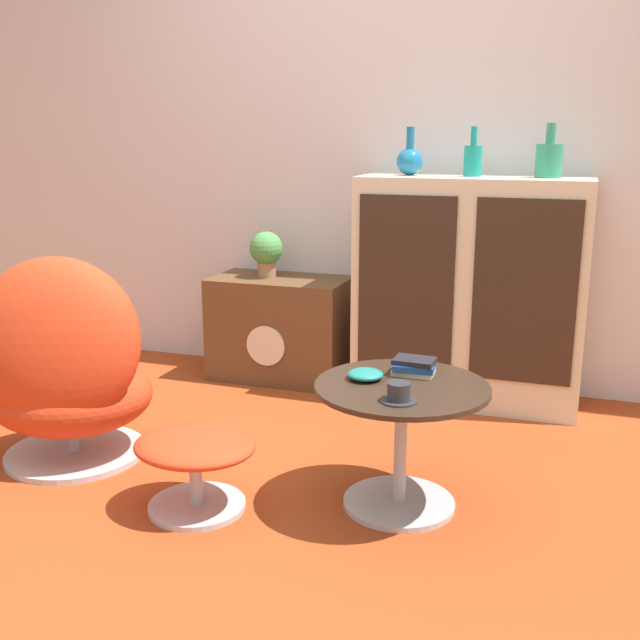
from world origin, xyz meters
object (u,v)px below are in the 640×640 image
object	(u,v)px
vase_inner_left	(473,159)
coffee_table	(401,427)
sideboard	(470,291)
book_stack	(414,367)
vase_leftmost	(410,160)
teacup	(399,394)
ottoman	(195,455)
vase_inner_right	(549,159)
bowl	(365,374)
tv_console	(280,328)
potted_plant	(266,251)
egg_chair	(64,371)

from	to	relation	value
vase_inner_left	coffee_table	bearing A→B (deg)	-91.80
sideboard	book_stack	xyz separation A→B (m)	(-0.04, -1.06, -0.06)
vase_leftmost	vase_inner_left	xyz separation A→B (m)	(0.30, 0.00, 0.01)
teacup	sideboard	bearing A→B (deg)	88.88
ottoman	vase_inner_right	world-z (taller)	vase_inner_right
vase_leftmost	sideboard	bearing A→B (deg)	-0.71
teacup	bowl	bearing A→B (deg)	132.11
vase_leftmost	vase_inner_right	distance (m)	0.63
tv_console	bowl	distance (m)	1.44
sideboard	coffee_table	bearing A→B (deg)	-92.54
tv_console	potted_plant	xyz separation A→B (m)	(-0.07, 0.00, 0.41)
ottoman	potted_plant	bearing A→B (deg)	103.39
vase_inner_right	egg_chair	bearing A→B (deg)	-143.39
coffee_table	vase_inner_right	size ratio (longest dim) A/B	2.51
vase_inner_right	bowl	world-z (taller)	vase_inner_right
vase_inner_right	vase_leftmost	bearing A→B (deg)	180.00
tv_console	ottoman	xyz separation A→B (m)	(0.27, -1.45, -0.07)
coffee_table	vase_leftmost	size ratio (longest dim) A/B	2.68
vase_inner_right	potted_plant	xyz separation A→B (m)	(-1.39, 0.01, -0.49)
vase_inner_left	vase_inner_right	xyz separation A→B (m)	(0.34, 0.00, 0.00)
sideboard	tv_console	distance (m)	1.03
tv_console	bowl	xyz separation A→B (m)	(0.80, -1.18, 0.20)
sideboard	vase_inner_left	distance (m)	0.62
sideboard	potted_plant	xyz separation A→B (m)	(-1.06, 0.01, 0.14)
egg_chair	coffee_table	bearing A→B (deg)	3.30
sideboard	vase_leftmost	size ratio (longest dim) A/B	4.84
coffee_table	vase_leftmost	xyz separation A→B (m)	(-0.26, 1.19, 0.86)
tv_console	egg_chair	size ratio (longest dim) A/B	0.83
book_stack	ottoman	bearing A→B (deg)	-151.02
teacup	potted_plant	bearing A→B (deg)	127.30
vase_inner_left	book_stack	size ratio (longest dim) A/B	1.50
coffee_table	vase_inner_right	world-z (taller)	vase_inner_right
sideboard	vase_inner_right	xyz separation A→B (m)	(0.32, 0.00, 0.62)
teacup	book_stack	bearing A→B (deg)	92.48
vase_inner_right	teacup	world-z (taller)	vase_inner_right
sideboard	book_stack	size ratio (longest dim) A/B	7.24
ottoman	vase_inner_left	world-z (taller)	vase_inner_left
sideboard	ottoman	bearing A→B (deg)	-116.51
egg_chair	teacup	distance (m)	1.36
ottoman	bowl	world-z (taller)	bowl
sideboard	ottoman	xyz separation A→B (m)	(-0.72, -1.44, -0.34)
potted_plant	vase_inner_left	bearing A→B (deg)	-0.58
tv_console	ottoman	bearing A→B (deg)	-79.41
egg_chair	potted_plant	xyz separation A→B (m)	(0.32, 1.28, 0.30)
sideboard	book_stack	world-z (taller)	sideboard
egg_chair	vase_inner_left	world-z (taller)	vase_inner_left
ottoman	coffee_table	world-z (taller)	coffee_table
vase_inner_left	potted_plant	xyz separation A→B (m)	(-1.05, 0.01, -0.48)
vase_leftmost	potted_plant	distance (m)	0.89
coffee_table	vase_inner_left	xyz separation A→B (m)	(0.04, 1.19, 0.87)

